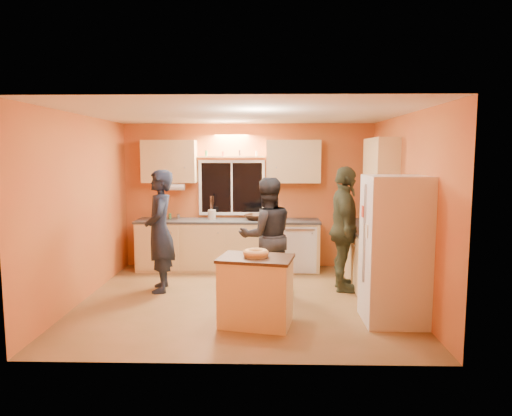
{
  "coord_description": "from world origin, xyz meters",
  "views": [
    {
      "loc": [
        0.34,
        -6.27,
        2.05
      ],
      "look_at": [
        0.18,
        0.4,
        1.26
      ],
      "focal_mm": 32.0,
      "sensor_mm": 36.0,
      "label": 1
    }
  ],
  "objects_px": {
    "person_center": "(267,236)",
    "refrigerator": "(395,250)",
    "person_right": "(344,229)",
    "person_left": "(160,231)",
    "island": "(256,290)"
  },
  "relations": [
    {
      "from": "person_right",
      "to": "island",
      "type": "bearing_deg",
      "value": 142.26
    },
    {
      "from": "person_left",
      "to": "person_center",
      "type": "height_order",
      "value": "person_left"
    },
    {
      "from": "refrigerator",
      "to": "person_right",
      "type": "bearing_deg",
      "value": 106.6
    },
    {
      "from": "person_center",
      "to": "person_left",
      "type": "bearing_deg",
      "value": -19.42
    },
    {
      "from": "person_left",
      "to": "person_right",
      "type": "height_order",
      "value": "person_right"
    },
    {
      "from": "refrigerator",
      "to": "person_right",
      "type": "relative_size",
      "value": 0.96
    },
    {
      "from": "person_left",
      "to": "person_right",
      "type": "distance_m",
      "value": 2.76
    },
    {
      "from": "island",
      "to": "person_center",
      "type": "bearing_deg",
      "value": 95.67
    },
    {
      "from": "person_center",
      "to": "person_right",
      "type": "height_order",
      "value": "person_right"
    },
    {
      "from": "island",
      "to": "person_right",
      "type": "height_order",
      "value": "person_right"
    },
    {
      "from": "island",
      "to": "person_right",
      "type": "distance_m",
      "value": 2.01
    },
    {
      "from": "person_left",
      "to": "person_right",
      "type": "xyz_separation_m",
      "value": [
        2.76,
        0.09,
        0.03
      ]
    },
    {
      "from": "refrigerator",
      "to": "person_center",
      "type": "xyz_separation_m",
      "value": [
        -1.55,
        1.11,
        -0.04
      ]
    },
    {
      "from": "person_center",
      "to": "refrigerator",
      "type": "bearing_deg",
      "value": 128.75
    },
    {
      "from": "island",
      "to": "person_right",
      "type": "bearing_deg",
      "value": 59.9
    }
  ]
}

